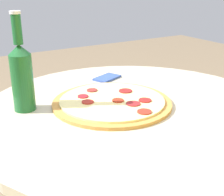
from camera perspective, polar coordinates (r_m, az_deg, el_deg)
The scene contains 4 objects.
table at distance 1.01m, azimuth 3.87°, elevation -9.79°, with size 0.93×0.93×0.72m.
pizza at distance 0.95m, azimuth 0.02°, elevation -0.69°, with size 0.36×0.36×0.02m.
beer_bottle at distance 0.92m, azimuth -16.17°, elevation 4.17°, with size 0.06×0.06×0.28m.
napkin at distance 1.20m, azimuth -0.90°, elevation 3.71°, with size 0.12×0.10×0.01m.
Camera 1 is at (0.51, 0.70, 1.08)m, focal length 50.00 mm.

